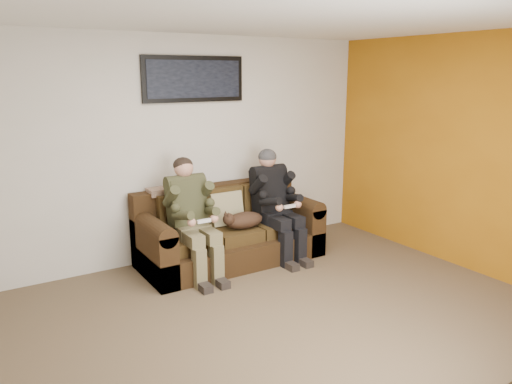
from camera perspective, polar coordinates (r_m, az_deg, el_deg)
floor at (r=4.48m, az=4.75°, el=-15.57°), size 5.00×5.00×0.00m
ceiling at (r=3.94m, az=5.53°, el=19.69°), size 5.00×5.00×0.00m
wall_back at (r=5.93m, az=-8.15°, el=4.90°), size 5.00×0.00×5.00m
wall_right at (r=5.85m, az=25.10°, el=3.65°), size 0.00×4.50×4.50m
accent_wall_right at (r=5.84m, az=25.05°, el=3.64°), size 0.00×4.50×4.50m
sofa at (r=5.93m, az=-3.22°, el=-4.67°), size 2.12×0.91×0.87m
throw_pillow at (r=5.88m, az=-3.45°, el=-1.89°), size 0.40×0.19×0.40m
throw_blanket at (r=5.75m, az=-10.18°, el=0.15°), size 0.43×0.21×0.08m
person_left at (r=5.43m, az=-7.41°, el=-2.19°), size 0.51×0.87×1.28m
person_right at (r=5.95m, az=2.15°, el=-0.66°), size 0.51×0.86×1.29m
cat at (r=5.73m, az=-1.51°, el=-3.23°), size 0.66×0.26×0.24m
framed_poster at (r=5.89m, az=-7.09°, el=12.69°), size 1.25×0.05×0.52m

